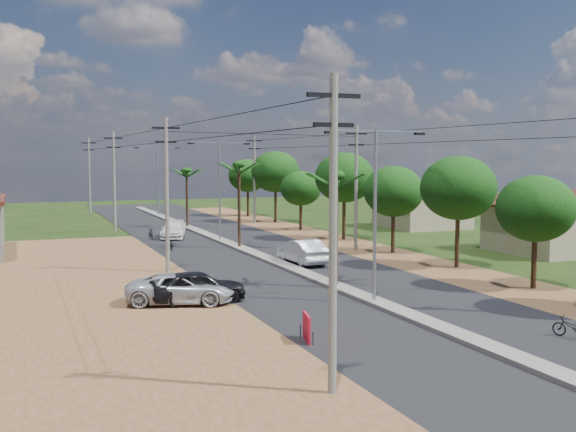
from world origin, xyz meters
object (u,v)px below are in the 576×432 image
at_px(car_silver_mid, 302,252).
at_px(car_white_far, 173,230).
at_px(car_parked_silver, 181,289).
at_px(roadside_sign, 307,328).
at_px(moto_rider_east, 573,329).
at_px(car_parked_dark, 198,287).

xyz_separation_m(car_silver_mid, car_white_far, (-4.58, 16.54, -0.10)).
xyz_separation_m(car_parked_silver, roadside_sign, (2.77, -8.02, -0.17)).
bearing_deg(car_silver_mid, roadside_sign, 65.36).
bearing_deg(car_white_far, car_parked_silver, -85.65).
xyz_separation_m(car_white_far, roadside_sign, (-2.42, -33.11, -0.16)).
bearing_deg(moto_rider_east, car_silver_mid, -106.84).
distance_m(car_silver_mid, car_parked_silver, 12.98).
relative_size(car_parked_silver, car_parked_dark, 1.11).
height_order(car_white_far, car_parked_silver, car_parked_silver).
xyz_separation_m(car_silver_mid, moto_rider_east, (2.25, -19.95, -0.37)).
distance_m(car_parked_silver, car_parked_dark, 0.77).
relative_size(car_silver_mid, car_white_far, 1.01).
bearing_deg(car_parked_dark, car_silver_mid, -45.53).
xyz_separation_m(car_white_far, moto_rider_east, (6.83, -36.49, -0.27)).
height_order(car_silver_mid, car_white_far, car_silver_mid).
height_order(car_silver_mid, roadside_sign, car_silver_mid).
bearing_deg(car_parked_dark, roadside_sign, -165.17).
bearing_deg(moto_rider_east, car_white_far, -102.68).
distance_m(car_silver_mid, moto_rider_east, 20.08).
height_order(car_silver_mid, moto_rider_east, car_silver_mid).
xyz_separation_m(car_white_far, car_parked_silver, (-5.19, -25.09, 0.01)).
relative_size(car_white_far, car_parked_dark, 1.05).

